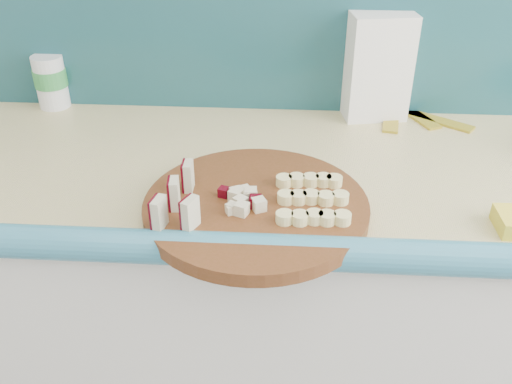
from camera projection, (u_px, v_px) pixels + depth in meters
name	position (u px, v px, depth m)	size (l,w,h in m)	color
kitchen_counter	(339.00, 323.00, 1.43)	(2.20, 0.63, 0.91)	silver
backsplash	(356.00, 8.00, 1.30)	(2.20, 0.02, 0.50)	teal
cutting_board	(256.00, 207.00, 1.03)	(0.41, 0.41, 0.03)	#4D2B10
apple_wedges	(178.00, 198.00, 0.98)	(0.07, 0.16, 0.06)	beige
apple_chunks	(241.00, 196.00, 1.02)	(0.06, 0.06, 0.02)	#F9ECC7
banana_slices	(312.00, 198.00, 1.02)	(0.13, 0.16, 0.02)	#EEE191
flour_bag	(377.00, 66.00, 1.34)	(0.14, 0.10, 0.25)	white
canister	(51.00, 81.00, 1.41)	(0.08, 0.08, 0.13)	white
banana_peel	(415.00, 118.00, 1.38)	(0.22, 0.19, 0.01)	gold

